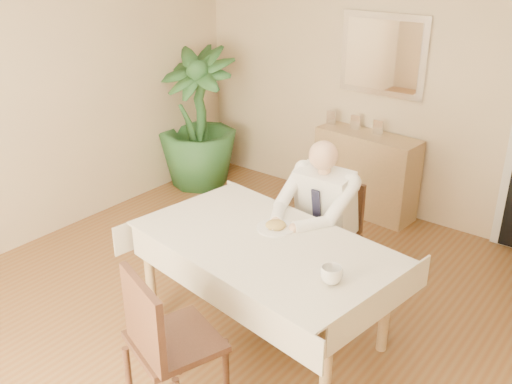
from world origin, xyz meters
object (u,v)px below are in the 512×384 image
Objects in this scene: dining_table at (264,252)px; coffee_mug at (331,275)px; chair_near at (163,338)px; sideboard at (365,173)px; seated_man at (313,217)px; chair_far at (332,228)px; potted_palm at (197,119)px.

coffee_mug is (0.60, -0.16, 0.14)m from dining_table.
chair_near is 3.15m from sideboard.
coffee_mug is at bearing -62.65° from sideboard.
seated_man is 0.96m from coffee_mug.
seated_man is at bearing 97.92° from dining_table.
seated_man is 1.22× the size of sideboard.
dining_table is 0.63m from coffee_mug.
chair_far reaches higher than coffee_mug.
seated_man is (-0.01, 1.52, 0.14)m from chair_near.
coffee_mug is (0.60, -0.75, 0.11)m from seated_man.
seated_man reaches higher than dining_table.
chair_near is 3.43m from potted_palm.
chair_near is (0.01, -1.80, 0.07)m from chair_far.
chair_near is 0.65× the size of potted_palm.
potted_palm is at bearing 146.46° from coffee_mug.
coffee_mug is 0.09× the size of potted_palm.
sideboard is (-0.41, 1.32, -0.07)m from chair_far.
dining_table is 1.49× the size of seated_man.
seated_man is at bearing -26.67° from potted_palm.
coffee_mug is (0.60, -1.03, 0.32)m from chair_far.
sideboard is at bearing 108.40° from dining_table.
potted_palm is (-2.20, 0.82, 0.27)m from chair_far.
seated_man is (-0.00, -0.28, 0.21)m from chair_far.
dining_table is at bearing -88.53° from chair_far.
dining_table is at bearing 165.41° from coffee_mug.
chair_near is 7.52× the size of coffee_mug.
chair_near is at bearing -78.17° from sideboard.
chair_near is 1.00m from coffee_mug.
sideboard is at bearing 113.09° from coffee_mug.
sideboard is (-0.42, 3.12, -0.15)m from chair_near.
potted_palm reaches higher than chair_near.
coffee_mug reaches higher than sideboard.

